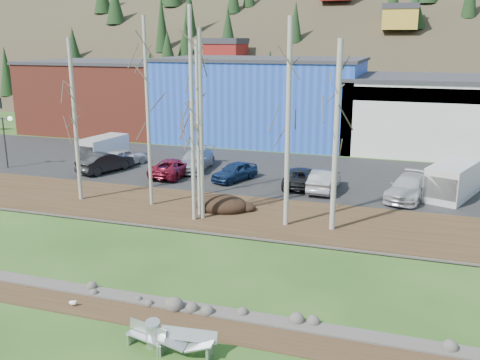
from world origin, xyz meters
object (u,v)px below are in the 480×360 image
(car_1, at_px, (105,162))
(car_7, at_px, (409,187))
(car_6, at_px, (302,177))
(bench_intact, at_px, (147,337))
(car_2, at_px, (173,167))
(car_5, at_px, (324,180))
(van_white, at_px, (452,181))
(seagull, at_px, (73,303))
(bench_damaged, at_px, (187,343))
(van_grey, at_px, (102,149))
(litter_bin, at_px, (153,335))
(street_lamp, at_px, (3,127))
(car_0, at_px, (123,157))
(car_3, at_px, (196,160))
(car_4, at_px, (235,171))

(car_1, height_order, car_7, car_1)
(car_6, xyz_separation_m, car_7, (7.16, -0.88, 0.08))
(bench_intact, distance_m, car_2, 22.97)
(car_2, height_order, car_5, car_5)
(car_7, distance_m, van_white, 2.89)
(seagull, bearing_deg, car_1, 116.86)
(car_1, bearing_deg, bench_damaged, 145.42)
(bench_intact, bearing_deg, van_grey, 139.05)
(car_1, bearing_deg, seagull, 136.37)
(van_grey, bearing_deg, car_2, -11.77)
(litter_bin, relative_size, car_6, 0.18)
(seagull, xyz_separation_m, car_6, (4.97, 19.72, 0.65))
(car_7, relative_size, van_white, 0.93)
(litter_bin, height_order, street_lamp, street_lamp)
(car_0, height_order, car_6, car_0)
(bench_intact, xyz_separation_m, van_grey, (-16.82, 23.91, 0.75))
(car_7, bearing_deg, bench_damaged, -94.46)
(car_1, distance_m, car_6, 15.37)
(bench_damaged, bearing_deg, car_2, 110.82)
(litter_bin, distance_m, car_3, 24.94)
(car_7, bearing_deg, litter_bin, -97.79)
(seagull, xyz_separation_m, car_5, (6.65, 19.04, 0.73))
(car_2, height_order, van_white, van_white)
(bench_intact, height_order, car_2, car_2)
(bench_damaged, bearing_deg, car_0, 119.11)
(bench_damaged, bearing_deg, van_white, 61.67)
(street_lamp, relative_size, car_2, 0.86)
(seagull, bearing_deg, street_lamp, 134.57)
(street_lamp, distance_m, car_0, 9.51)
(litter_bin, xyz_separation_m, car_1, (-14.67, 20.61, 0.48))
(car_0, distance_m, car_4, 10.22)
(seagull, distance_m, car_2, 20.10)
(car_6, bearing_deg, car_7, 169.10)
(car_1, distance_m, car_4, 10.41)
(street_lamp, distance_m, van_white, 33.50)
(seagull, height_order, car_5, car_5)
(bench_intact, distance_m, van_grey, 29.25)
(seagull, height_order, car_0, car_0)
(bench_intact, xyz_separation_m, street_lamp, (-22.73, 19.45, 2.99))
(car_2, distance_m, car_7, 16.95)
(car_3, bearing_deg, seagull, -85.45)
(bench_intact, bearing_deg, street_lamp, 153.37)
(street_lamp, relative_size, car_7, 0.80)
(street_lamp, xyz_separation_m, car_7, (30.73, 1.05, -2.50))
(seagull, relative_size, car_6, 0.08)
(car_1, bearing_deg, car_5, -162.34)
(car_1, xyz_separation_m, car_3, (6.35, 2.89, -0.01))
(street_lamp, xyz_separation_m, car_3, (14.57, 4.18, -2.49))
(bench_intact, relative_size, car_2, 0.34)
(car_6, bearing_deg, car_2, -2.60)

